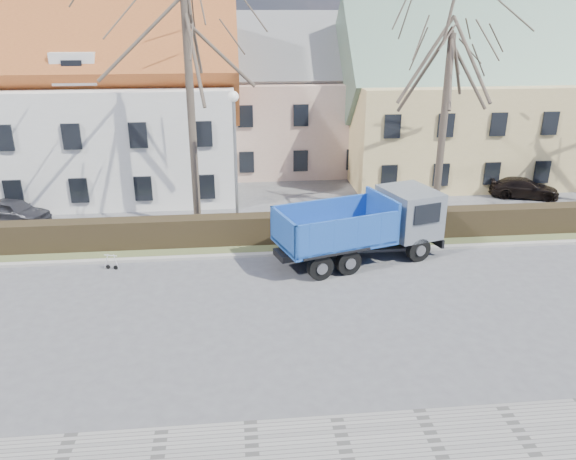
{
  "coord_description": "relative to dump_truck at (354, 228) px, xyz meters",
  "views": [
    {
      "loc": [
        -0.22,
        -17.67,
        9.83
      ],
      "look_at": [
        1.94,
        3.46,
        1.6
      ],
      "focal_mm": 35.0,
      "sensor_mm": 36.0,
      "label": 1
    }
  ],
  "objects": [
    {
      "name": "building_pink",
      "position": [
        -0.75,
        16.26,
        2.54
      ],
      "size": [
        10.8,
        8.8,
        8.0
      ],
      "primitive_type": null,
      "color": "tan",
      "rests_on": "ground"
    },
    {
      "name": "dump_truck",
      "position": [
        0.0,
        0.0,
        0.0
      ],
      "size": [
        7.8,
        4.74,
        2.93
      ],
      "primitive_type": null,
      "rotation": [
        0.0,
        0.0,
        0.3
      ],
      "color": "#16429B",
      "rests_on": "ground"
    },
    {
      "name": "curb_far",
      "position": [
        -4.75,
        0.86,
        -1.4
      ],
      "size": [
        80.0,
        0.3,
        0.12
      ],
      "primitive_type": "cube",
      "color": "#9B968E",
      "rests_on": "ground"
    },
    {
      "name": "streetlight",
      "position": [
        -4.81,
        3.26,
        1.93
      ],
      "size": [
        0.53,
        0.53,
        6.8
      ],
      "primitive_type": null,
      "color": "gray",
      "rests_on": "ground"
    },
    {
      "name": "tree_2",
      "position": [
        5.25,
        4.76,
        4.04
      ],
      "size": [
        8.0,
        8.0,
        11.0
      ],
      "primitive_type": null,
      "color": "#43382E",
      "rests_on": "ground"
    },
    {
      "name": "tree_1",
      "position": [
        -6.75,
        4.76,
        4.86
      ],
      "size": [
        9.2,
        9.2,
        12.65
      ],
      "primitive_type": null,
      "color": "#43382E",
      "rests_on": "ground"
    },
    {
      "name": "hedge",
      "position": [
        -4.75,
        2.26,
        -0.81
      ],
      "size": [
        60.0,
        0.9,
        1.3
      ],
      "primitive_type": "cube",
      "color": "black",
      "rests_on": "ground"
    },
    {
      "name": "cart_frame",
      "position": [
        -10.26,
        0.19,
        -1.1
      ],
      "size": [
        0.88,
        0.66,
        0.72
      ],
      "primitive_type": null,
      "rotation": [
        0.0,
        0.0,
        -0.29
      ],
      "color": "silver",
      "rests_on": "ground"
    },
    {
      "name": "grass_strip",
      "position": [
        -4.75,
        2.46,
        -1.41
      ],
      "size": [
        80.0,
        3.0,
        0.1
      ],
      "primitive_type": "cube",
      "color": "#4D5731",
      "rests_on": "ground"
    },
    {
      "name": "building_yellow",
      "position": [
        11.25,
        13.26,
        2.79
      ],
      "size": [
        18.8,
        10.8,
        8.5
      ],
      "primitive_type": null,
      "color": "tan",
      "rests_on": "ground"
    },
    {
      "name": "ground",
      "position": [
        -4.75,
        -3.74,
        -1.46
      ],
      "size": [
        120.0,
        120.0,
        0.0
      ],
      "primitive_type": "plane",
      "color": "#4E4D50"
    },
    {
      "name": "building_white",
      "position": [
        -17.75,
        12.26,
        3.29
      ],
      "size": [
        26.8,
        10.8,
        9.5
      ],
      "primitive_type": null,
      "color": "silver",
      "rests_on": "ground"
    },
    {
      "name": "parked_car_b",
      "position": [
        11.5,
        7.66,
        -0.91
      ],
      "size": [
        4.08,
        2.55,
        1.1
      ],
      "primitive_type": "imported",
      "rotation": [
        0.0,
        0.0,
        1.28
      ],
      "color": "black",
      "rests_on": "ground"
    },
    {
      "name": "parked_car_a",
      "position": [
        -15.9,
        6.26,
        -0.85
      ],
      "size": [
        3.9,
        2.62,
        1.23
      ],
      "primitive_type": "imported",
      "rotation": [
        0.0,
        0.0,
        1.22
      ],
      "color": "#292930",
      "rests_on": "ground"
    }
  ]
}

